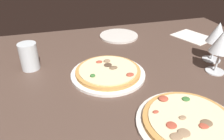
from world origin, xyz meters
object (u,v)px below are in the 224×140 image
Objects in this scene: water_glass at (29,58)px; side_plate at (119,36)px; paper_menu at (193,37)px; wine_glass_near at (218,34)px; wine_glass_far at (223,42)px; pizza_side at (188,122)px; pizza_main at (108,72)px.

side_plate is at bearing -152.15° from water_glass.
paper_menu is at bearing 163.49° from side_plate.
wine_glass_near is 0.82× the size of side_plate.
wine_glass_far is 0.94× the size of paper_menu.
water_glass is 78.51cm from paper_menu.
wine_glass_near is (-30.00, -30.27, 10.05)cm from pizza_side.
pizza_side is at bearing 40.93° from wine_glass_far.
wine_glass_far is at bearing -139.07° from pizza_side.
pizza_side is at bearing 88.92° from side_plate.
pizza_side is 1.55× the size of paper_menu.
wine_glass_far reaches higher than water_glass.
pizza_side is at bearing 33.14° from paper_menu.
pizza_side is (-13.64, 30.07, 0.01)cm from pizza_main.
paper_menu is at bearing -110.12° from wine_glass_far.
wine_glass_far is (-25.13, -21.80, 10.59)cm from pizza_side.
side_plate is at bearing -60.99° from wine_glass_far.
wine_glass_near is 71.96cm from water_glass.
paper_menu is (-37.04, -54.29, -1.06)cm from pizza_side.
pizza_main is 1.39× the size of side_plate.
pizza_side is at bearing 45.26° from wine_glass_near.
pizza_side is 65.73cm from paper_menu.
paper_menu is (-11.90, -32.50, -11.65)cm from wine_glass_far.
pizza_main is at bearing 66.89° from side_plate.
wine_glass_far is (-38.78, 8.28, 10.60)cm from pizza_main.
pizza_main is 1.61× the size of wine_glass_far.
paper_menu is at bearing -171.61° from water_glass.
pizza_main is at bearing -65.59° from pizza_side.
side_plate is at bearing -113.11° from pizza_main.
wine_glass_near is (-43.64, -0.20, 10.05)cm from pizza_main.
side_plate is (-1.22, -64.91, -0.76)cm from pizza_side.
paper_menu is (-50.68, -24.22, -1.05)cm from pizza_main.
pizza_side is 1.65× the size of wine_glass_far.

